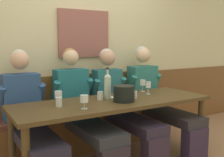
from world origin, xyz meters
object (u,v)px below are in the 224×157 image
at_px(ice_bucket, 124,94).
at_px(wine_glass_left_end, 143,83).
at_px(person_center_left_seat, 120,101).
at_px(wine_glass_mid_left, 58,95).
at_px(person_left_seat, 28,113).
at_px(wine_glass_center_front, 84,99).
at_px(water_tumbler_left, 135,95).
at_px(water_tumbler_right, 59,102).
at_px(dining_table, 114,107).
at_px(wine_bottle_amber_mid, 108,85).
at_px(wine_glass_mid_right, 148,85).
at_px(water_tumbler_center, 100,96).
at_px(person_center_right_seat, 82,107).
at_px(wall_bench, 89,125).
at_px(person_right_seat, 156,95).

xyz_separation_m(ice_bucket, wine_glass_left_end, (0.54, 0.37, 0.02)).
height_order(person_center_left_seat, wine_glass_mid_left, person_center_left_seat).
relative_size(person_left_seat, ice_bucket, 5.63).
distance_m(wine_glass_center_front, water_tumbler_left, 0.72).
bearing_deg(water_tumbler_right, dining_table, -2.24).
height_order(dining_table, wine_bottle_amber_mid, wine_bottle_amber_mid).
relative_size(wine_glass_mid_right, water_tumbler_right, 1.63).
bearing_deg(dining_table, person_left_seat, 159.09).
bearing_deg(person_left_seat, dining_table, -20.91).
height_order(wine_bottle_amber_mid, wine_glass_left_end, wine_bottle_amber_mid).
xyz_separation_m(water_tumbler_left, water_tumbler_right, (-0.88, 0.05, 0.01)).
bearing_deg(wine_bottle_amber_mid, wine_glass_left_end, 13.31).
xyz_separation_m(wine_glass_center_front, water_tumbler_center, (0.33, 0.29, -0.04)).
bearing_deg(person_center_right_seat, water_tumbler_left, -33.53).
bearing_deg(ice_bucket, person_center_right_seat, 126.46).
height_order(person_center_left_seat, water_tumbler_center, person_center_left_seat).
distance_m(wall_bench, wine_glass_center_front, 1.09).
height_order(wine_bottle_amber_mid, water_tumbler_left, wine_bottle_amber_mid).
height_order(water_tumbler_right, water_tumbler_center, water_tumbler_right).
bearing_deg(wine_bottle_amber_mid, person_center_left_seat, 32.40).
xyz_separation_m(dining_table, wine_glass_mid_right, (0.55, 0.10, 0.19)).
bearing_deg(person_center_right_seat, water_tumbler_center, -57.87).
height_order(person_center_left_seat, water_tumbler_left, person_center_left_seat).
bearing_deg(water_tumbler_center, wall_bench, 77.49).
bearing_deg(water_tumbler_center, water_tumbler_right, -170.81).
relative_size(wine_glass_mid_left, water_tumbler_center, 1.48).
distance_m(wine_bottle_amber_mid, water_tumbler_left, 0.33).
xyz_separation_m(wall_bench, wine_glass_mid_right, (0.55, -0.55, 0.56)).
bearing_deg(dining_table, water_tumbler_right, 177.76).
xyz_separation_m(person_center_right_seat, wine_glass_mid_left, (-0.34, -0.17, 0.20)).
bearing_deg(wine_glass_center_front, dining_table, 22.24).
relative_size(wine_glass_mid_left, water_tumbler_left, 1.69).
relative_size(person_center_right_seat, person_center_left_seat, 1.01).
distance_m(person_right_seat, wine_bottle_amber_mid, 0.94).
relative_size(wine_glass_left_end, wine_glass_mid_left, 1.14).
bearing_deg(wine_bottle_amber_mid, person_center_right_seat, 141.96).
distance_m(person_right_seat, wine_glass_mid_left, 1.48).
xyz_separation_m(person_center_right_seat, wine_bottle_amber_mid, (0.23, -0.18, 0.26)).
distance_m(wine_glass_mid_right, water_tumbler_left, 0.33).
relative_size(dining_table, wine_glass_left_end, 14.19).
relative_size(wine_glass_left_end, water_tumbler_center, 1.68).
relative_size(person_right_seat, wine_glass_left_end, 8.43).
height_order(wine_glass_mid_right, water_tumbler_left, wine_glass_mid_right).
height_order(wall_bench, wine_glass_left_end, wall_bench).
bearing_deg(water_tumbler_left, water_tumbler_center, 160.88).
distance_m(wall_bench, wine_glass_mid_right, 0.96).
xyz_separation_m(person_right_seat, water_tumbler_center, (-0.99, -0.22, 0.13)).
distance_m(wall_bench, water_tumbler_right, 1.02).
xyz_separation_m(person_center_right_seat, ice_bucket, (0.30, -0.41, 0.20)).
xyz_separation_m(person_center_right_seat, wine_glass_mid_right, (0.80, -0.21, 0.22)).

